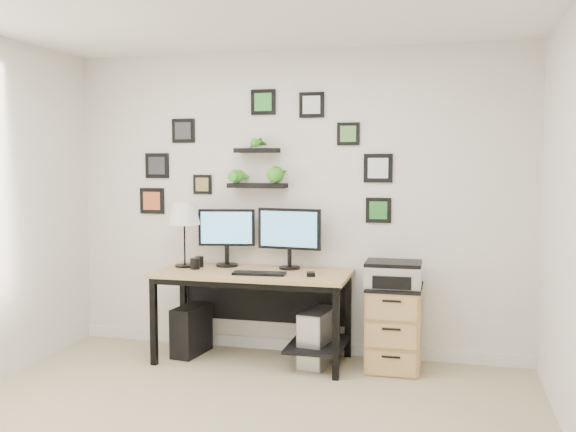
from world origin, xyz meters
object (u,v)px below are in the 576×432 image
(monitor_left, at_px, (227,233))
(pc_tower_grey, at_px, (318,337))
(file_cabinet, at_px, (394,327))
(monitor_right, at_px, (289,233))
(pc_tower_black, at_px, (191,330))
(desk, at_px, (258,286))
(printer, at_px, (393,274))
(table_lamp, at_px, (184,215))
(mug, at_px, (195,264))

(monitor_left, distance_m, pc_tower_grey, 1.18)
(pc_tower_grey, height_order, file_cabinet, file_cabinet)
(monitor_right, distance_m, pc_tower_black, 1.20)
(file_cabinet, bearing_deg, desk, -177.02)
(monitor_right, relative_size, printer, 1.26)
(desk, distance_m, table_lamp, 0.89)
(monitor_left, bearing_deg, printer, -5.80)
(monitor_left, height_order, mug, monitor_left)
(monitor_right, xyz_separation_m, pc_tower_grey, (0.28, -0.17, -0.83))
(monitor_right, bearing_deg, printer, -9.27)
(pc_tower_black, relative_size, file_cabinet, 0.63)
(monitor_left, relative_size, pc_tower_grey, 1.04)
(pc_tower_grey, relative_size, file_cabinet, 0.71)
(pc_tower_black, distance_m, pc_tower_grey, 1.11)
(pc_tower_grey, relative_size, printer, 1.09)
(pc_tower_black, relative_size, printer, 0.95)
(monitor_right, bearing_deg, monitor_left, 179.77)
(monitor_right, relative_size, mug, 5.96)
(mug, xyz_separation_m, pc_tower_grey, (1.05, 0.03, -0.57))
(mug, height_order, file_cabinet, mug)
(desk, xyz_separation_m, monitor_left, (-0.33, 0.17, 0.41))
(pc_tower_black, bearing_deg, monitor_right, 18.10)
(monitor_left, xyz_separation_m, printer, (1.44, -0.15, -0.27))
(desk, height_order, mug, mug)
(desk, xyz_separation_m, monitor_right, (0.22, 0.17, 0.43))
(table_lamp, distance_m, pc_tower_black, 0.99)
(file_cabinet, xyz_separation_m, printer, (-0.01, -0.04, 0.44))
(monitor_left, distance_m, pc_tower_black, 0.89)
(pc_tower_black, bearing_deg, pc_tower_grey, 6.73)
(table_lamp, bearing_deg, monitor_left, 16.96)
(monitor_left, distance_m, file_cabinet, 1.62)
(mug, bearing_deg, file_cabinet, 3.08)
(table_lamp, relative_size, pc_tower_grey, 1.16)
(monitor_right, bearing_deg, mug, -165.59)
(desk, height_order, monitor_right, monitor_right)
(table_lamp, distance_m, pc_tower_grey, 1.53)
(monitor_right, height_order, mug, monitor_right)
(file_cabinet, bearing_deg, mug, -176.92)
(mug, distance_m, printer, 1.66)
(printer, bearing_deg, mug, -178.13)
(mug, relative_size, pc_tower_grey, 0.19)
(file_cabinet, bearing_deg, printer, -104.09)
(printer, bearing_deg, pc_tower_black, -179.71)
(pc_tower_grey, bearing_deg, monitor_left, 168.31)
(pc_tower_black, bearing_deg, printer, 7.96)
(mug, bearing_deg, monitor_right, 14.41)
(monitor_right, xyz_separation_m, pc_tower_black, (-0.83, -0.15, -0.85))
(pc_tower_black, bearing_deg, mug, -29.95)
(pc_tower_black, distance_m, file_cabinet, 1.73)
(desk, height_order, pc_tower_grey, desk)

